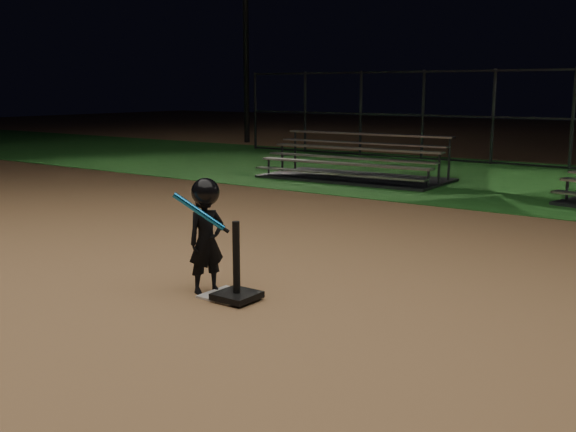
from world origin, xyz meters
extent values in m
plane|color=#A4754A|center=(0.00, 0.00, 0.00)|extent=(80.00, 80.00, 0.00)
cube|color=#1D551B|center=(0.00, 10.00, 0.01)|extent=(60.00, 8.00, 0.01)
cube|color=beige|center=(0.00, 0.00, 0.01)|extent=(0.45, 0.45, 0.02)
cube|color=black|center=(0.16, -0.06, 0.05)|extent=(0.38, 0.38, 0.06)
cylinder|color=black|center=(0.16, -0.06, 0.43)|extent=(0.07, 0.07, 0.69)
imported|color=black|center=(-0.27, 0.00, 0.52)|extent=(0.37, 0.44, 1.03)
sphere|color=black|center=(-0.27, 0.00, 1.01)|extent=(0.28, 0.28, 0.28)
cylinder|color=#177CCA|center=(-0.22, -0.15, 0.85)|extent=(0.44, 0.34, 0.38)
cylinder|color=black|center=(-0.06, -0.03, 0.70)|extent=(0.17, 0.14, 0.14)
cube|color=#A6A6AA|center=(-3.37, 7.69, 0.41)|extent=(4.08, 0.40, 0.04)
cube|color=#A6A6AA|center=(-3.36, 7.40, 0.22)|extent=(4.08, 0.40, 0.03)
cube|color=#A6A6AA|center=(-3.39, 8.25, 0.69)|extent=(4.08, 0.40, 0.04)
cube|color=#A6A6AA|center=(-3.38, 7.96, 0.51)|extent=(4.08, 0.40, 0.03)
cube|color=#A6A6AA|center=(-3.41, 8.81, 0.98)|extent=(4.08, 0.40, 0.04)
cube|color=#A6A6AA|center=(-3.40, 8.52, 0.79)|extent=(4.08, 0.40, 0.03)
cube|color=#38383D|center=(-3.39, 8.25, 0.03)|extent=(4.14, 2.14, 0.06)
cube|color=#38383D|center=(0.00, 13.00, 0.05)|extent=(20.00, 0.05, 0.05)
cube|color=#38383D|center=(0.00, 13.00, 1.25)|extent=(20.00, 0.05, 0.05)
cylinder|color=#38383D|center=(-10.00, 13.00, 1.25)|extent=(0.08, 0.08, 2.50)
cylinder|color=#38383D|center=(-5.00, 13.00, 1.25)|extent=(0.08, 0.08, 2.50)
cylinder|color=#38383D|center=(0.00, 13.00, 1.25)|extent=(0.08, 0.08, 2.50)
cylinder|color=#2D2D30|center=(-12.00, 15.00, 4.00)|extent=(0.20, 0.20, 8.00)
camera|label=1|loc=(4.23, -4.85, 2.01)|focal=42.57mm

